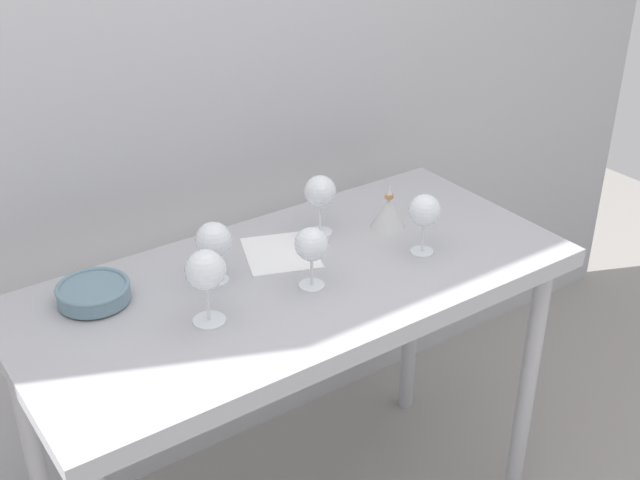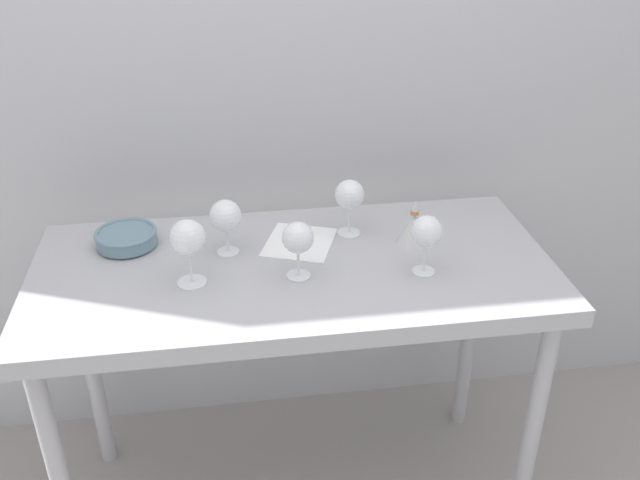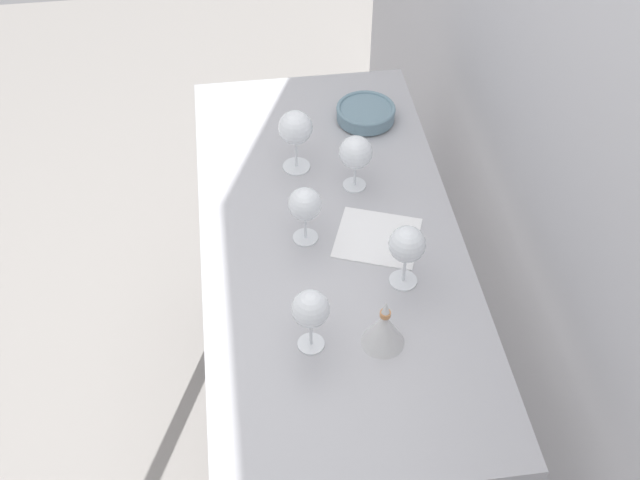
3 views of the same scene
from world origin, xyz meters
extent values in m
cube|color=#B3B3B8|center=(0.00, 0.49, 1.30)|extent=(3.80, 0.04, 2.60)
cube|color=#ABABB0|center=(0.00, 0.00, 0.88)|extent=(1.40, 0.64, 0.04)
cube|color=#ABABB0|center=(0.00, -0.33, 0.88)|extent=(1.40, 0.01, 0.05)
cylinder|color=#ABABB0|center=(0.64, -0.26, 0.43)|extent=(0.05, 0.05, 0.86)
cylinder|color=#ABABB0|center=(-0.64, 0.26, 0.43)|extent=(0.05, 0.05, 0.86)
cylinder|color=#ABABB0|center=(0.64, 0.26, 0.43)|extent=(0.05, 0.05, 0.86)
cylinder|color=white|center=(0.18, 0.14, 0.90)|extent=(0.07, 0.07, 0.00)
cylinder|color=white|center=(0.18, 0.14, 0.95)|extent=(0.01, 0.01, 0.08)
sphere|color=white|center=(0.18, 0.14, 1.02)|extent=(0.09, 0.09, 0.09)
cylinder|color=maroon|center=(0.18, 0.14, 1.01)|extent=(0.06, 0.06, 0.02)
cylinder|color=white|center=(-0.27, -0.06, 0.90)|extent=(0.08, 0.08, 0.00)
cylinder|color=white|center=(-0.27, -0.06, 0.95)|extent=(0.01, 0.01, 0.09)
sphere|color=white|center=(-0.27, -0.06, 1.03)|extent=(0.09, 0.09, 0.09)
cylinder|color=maroon|center=(-0.27, -0.06, 1.02)|extent=(0.06, 0.06, 0.03)
cylinder|color=white|center=(-0.17, 0.08, 0.90)|extent=(0.06, 0.06, 0.00)
cylinder|color=white|center=(-0.17, 0.08, 0.94)|extent=(0.01, 0.01, 0.07)
sphere|color=white|center=(-0.17, 0.08, 1.01)|extent=(0.09, 0.09, 0.09)
cylinder|color=maroon|center=(-0.17, 0.08, 1.00)|extent=(0.06, 0.06, 0.02)
cylinder|color=white|center=(0.34, -0.10, 0.90)|extent=(0.06, 0.06, 0.00)
cylinder|color=white|center=(0.34, -0.10, 0.95)|extent=(0.01, 0.01, 0.08)
sphere|color=white|center=(0.34, -0.10, 1.02)|extent=(0.08, 0.08, 0.08)
cylinder|color=maroon|center=(0.34, -0.10, 1.01)|extent=(0.06, 0.06, 0.02)
cylinder|color=white|center=(0.01, -0.07, 0.90)|extent=(0.06, 0.06, 0.00)
cylinder|color=white|center=(0.01, -0.07, 0.94)|extent=(0.01, 0.01, 0.08)
sphere|color=white|center=(0.01, -0.07, 1.02)|extent=(0.08, 0.08, 0.08)
cylinder|color=maroon|center=(0.01, -0.07, 1.00)|extent=(0.06, 0.06, 0.03)
cube|color=white|center=(0.03, 0.11, 0.90)|extent=(0.24, 0.25, 0.00)
cylinder|color=#DBCC66|center=(-0.45, 0.16, 0.90)|extent=(0.13, 0.13, 0.01)
cylinder|color=slate|center=(-0.45, 0.16, 0.92)|extent=(0.17, 0.17, 0.04)
torus|color=slate|center=(-0.45, 0.16, 0.94)|extent=(0.17, 0.17, 0.01)
cone|color=silver|center=(0.35, 0.06, 0.95)|extent=(0.10, 0.10, 0.09)
cylinder|color=#C17F4C|center=(0.35, 0.06, 1.00)|extent=(0.02, 0.02, 0.01)
cone|color=silver|center=(0.35, 0.06, 1.02)|extent=(0.02, 0.02, 0.03)
camera|label=1|loc=(-0.94, -1.46, 1.95)|focal=45.80mm
camera|label=2|loc=(-0.16, -1.60, 1.86)|focal=38.84mm
camera|label=3|loc=(1.37, -0.22, 2.30)|focal=44.01mm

